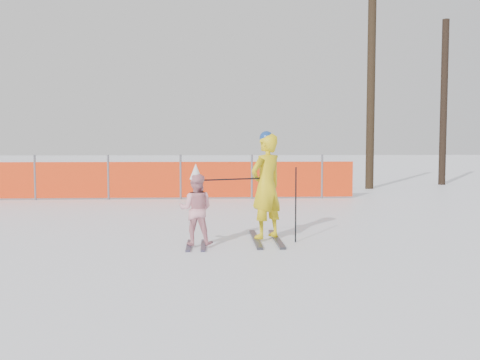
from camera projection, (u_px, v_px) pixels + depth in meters
name	position (u px, v px, depth m)	size (l,w,h in m)	color
ground	(242.00, 249.00, 7.93)	(120.00, 120.00, 0.00)	white
adult	(266.00, 186.00, 8.62)	(0.73, 1.59, 1.77)	black
child	(196.00, 209.00, 8.12)	(0.57, 0.86, 1.27)	black
ski_poles	(268.00, 194.00, 8.41)	(1.47, 0.39, 1.20)	black
safety_fence	(50.00, 180.00, 14.75)	(16.91, 0.06, 1.25)	#595960
tree_trunks	(404.00, 96.00, 18.96)	(3.53, 1.85, 6.76)	black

